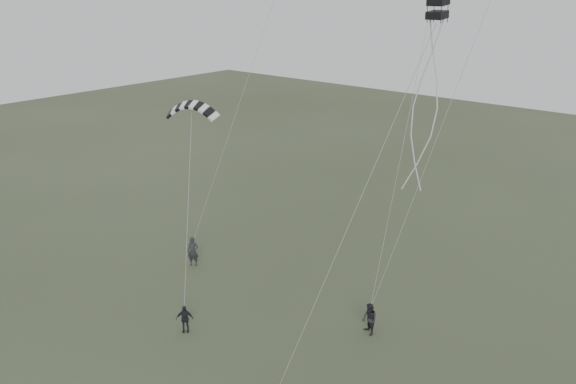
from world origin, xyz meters
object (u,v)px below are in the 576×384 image
Objects in this scene: flyer_center at (185,319)px; kite_box at (438,8)px; kite_striped at (191,105)px; flyer_left at (193,252)px; flyer_right at (369,319)px.

kite_box is (11.30, 2.86, 15.62)m from flyer_center.
kite_box reaches higher than kite_striped.
flyer_right is at bearing -32.85° from flyer_left.
flyer_left is 12.86m from flyer_right.
flyer_right is 9.62m from flyer_center.
flyer_center is (-7.53, -5.99, -0.11)m from flyer_right.
flyer_left is at bearing 91.09° from flyer_center.
flyer_center is 2.19× the size of kite_box.
flyer_left reaches higher than flyer_right.
flyer_left reaches higher than flyer_center.
flyer_left is 0.70× the size of kite_striped.
flyer_right is 14.60m from kite_striped.
kite_striped is 4.05× the size of kite_box.
kite_striped is at bearing 81.64° from flyer_center.
flyer_right is 16.26m from kite_box.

